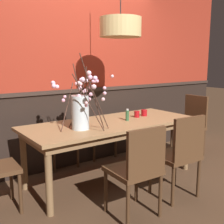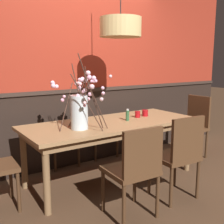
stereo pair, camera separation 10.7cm
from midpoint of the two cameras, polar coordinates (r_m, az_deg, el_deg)
The scene contains 13 objects.
ground_plane at distance 3.66m, azimuth -0.86°, elevation -13.32°, with size 24.00×24.00×0.00m, color #4C3321.
back_wall at distance 4.00m, azimuth -7.31°, elevation 8.61°, with size 5.74×0.14×2.72m.
dining_table at distance 3.45m, azimuth -0.89°, elevation -3.26°, with size 2.17×0.88×0.74m.
chair_near_side_right at distance 3.07m, azimuth 12.73°, elevation -8.00°, with size 0.47×0.44×0.92m.
chair_far_side_left at distance 4.05m, azimuth -11.60°, elevation -3.53°, with size 0.43×0.44×0.91m.
chair_far_side_right at distance 4.38m, azimuth -3.81°, elevation -2.15°, with size 0.46×0.43×0.92m.
chair_head_east_end at distance 4.52m, azimuth 15.22°, elevation -2.10°, with size 0.39×0.43×0.94m.
chair_near_side_left at distance 2.64m, azimuth 4.09°, elevation -11.09°, with size 0.46×0.45×0.90m.
vase_with_blossoms at distance 3.05m, azimuth -7.41°, elevation 0.54°, with size 0.50×0.62×0.81m.
candle_holder_nearer_center at distance 3.71m, azimuth 4.25°, elevation -0.44°, with size 0.07×0.07×0.08m.
candle_holder_nearer_edge at distance 3.81m, azimuth 5.75°, elevation -0.16°, with size 0.08×0.08×0.09m.
condiment_bottle at distance 3.50m, azimuth 2.25°, elevation -0.62°, with size 0.04×0.04×0.15m.
pendant_lamp at distance 3.39m, azimuth 0.79°, elevation 16.88°, with size 0.48×0.48×0.98m.
Camera 1 is at (-1.98, -2.71, 1.47)m, focal length 44.88 mm.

